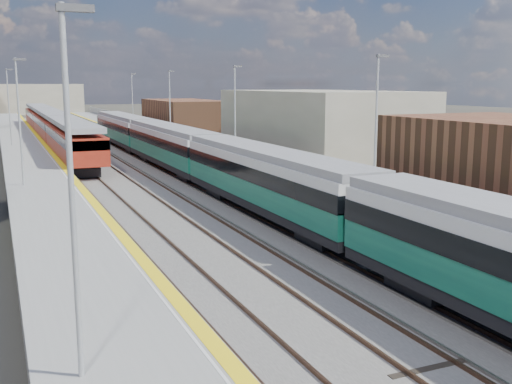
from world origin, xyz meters
TOP-DOWN VIEW (x-y plane):
  - ground at (0.00, 50.00)m, footprint 320.00×320.00m
  - ballast_bed at (-2.25, 52.50)m, footprint 10.50×155.00m
  - tracks at (-1.65, 54.18)m, footprint 8.96×160.00m
  - platform_right at (5.28, 52.49)m, footprint 4.70×155.00m
  - platform_left at (-9.05, 52.49)m, footprint 4.30×155.00m
  - green_train at (1.50, 33.76)m, footprint 2.77×77.24m
  - red_train at (-5.50, 69.87)m, footprint 2.98×60.44m
  - tree_d at (19.64, 66.39)m, footprint 4.43×4.43m

SIDE VIEW (x-z plane):
  - ground at x=0.00m, z-range 0.00..0.00m
  - ballast_bed at x=-2.25m, z-range 0.00..0.06m
  - tracks at x=-1.65m, z-range 0.02..0.19m
  - platform_left at x=-9.05m, z-range -3.74..4.78m
  - platform_right at x=5.28m, z-range -3.72..4.80m
  - green_train at x=1.50m, z-range 0.62..3.68m
  - red_train at x=-5.50m, z-range 0.34..4.11m
  - tree_d at x=19.64m, z-range 0.77..6.78m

